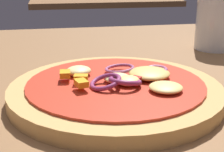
# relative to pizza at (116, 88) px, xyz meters

# --- Properties ---
(dining_table) EXTENTS (1.23, 0.99, 0.03)m
(dining_table) POSITION_rel_pizza_xyz_m (-0.02, -0.00, -0.02)
(dining_table) COLOR brown
(dining_table) RESTS_ON ground
(pizza) EXTENTS (0.26, 0.26, 0.03)m
(pizza) POSITION_rel_pizza_xyz_m (0.00, 0.00, 0.00)
(pizza) COLOR tan
(pizza) RESTS_ON dining_table
(beer_glass) EXTENTS (0.08, 0.08, 0.12)m
(beer_glass) POSITION_rel_pizza_xyz_m (0.24, 0.21, 0.04)
(beer_glass) COLOR silver
(beer_glass) RESTS_ON dining_table
(background_table) EXTENTS (0.72, 0.45, 0.03)m
(background_table) POSITION_rel_pizza_xyz_m (0.19, 1.33, -0.02)
(background_table) COLOR brown
(background_table) RESTS_ON ground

